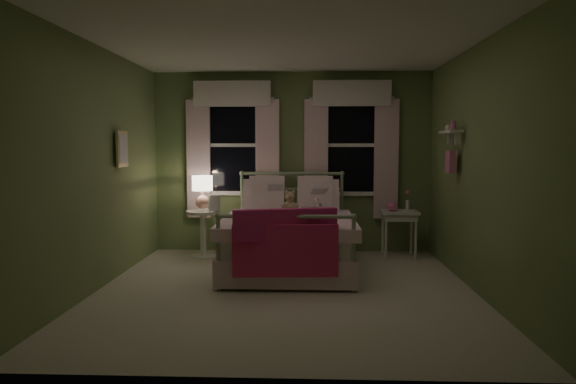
{
  "coord_description": "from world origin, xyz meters",
  "views": [
    {
      "loc": [
        0.24,
        -5.36,
        1.52
      ],
      "look_at": [
        0.0,
        0.59,
        1.0
      ],
      "focal_mm": 32.0,
      "sensor_mm": 36.0,
      "label": 1
    }
  ],
  "objects_px": {
    "child_right": "(312,190)",
    "teddy_bear": "(290,204)",
    "table_lamp": "(202,189)",
    "nightstand_left": "(203,227)",
    "nightstand_right": "(399,218)",
    "bed": "(289,239)",
    "child_left": "(269,194)"
  },
  "relations": [
    {
      "from": "child_left",
      "to": "child_right",
      "type": "distance_m",
      "value": 0.56
    },
    {
      "from": "child_right",
      "to": "nightstand_right",
      "type": "bearing_deg",
      "value": -148.56
    },
    {
      "from": "bed",
      "to": "nightstand_left",
      "type": "xyz_separation_m",
      "value": [
        -1.22,
        0.66,
        0.03
      ]
    },
    {
      "from": "bed",
      "to": "child_left",
      "type": "bearing_deg",
      "value": 123.6
    },
    {
      "from": "child_left",
      "to": "teddy_bear",
      "type": "bearing_deg",
      "value": 149.54
    },
    {
      "from": "child_right",
      "to": "bed",
      "type": "bearing_deg",
      "value": 72.54
    },
    {
      "from": "teddy_bear",
      "to": "nightstand_right",
      "type": "xyz_separation_m",
      "value": [
        1.49,
        0.49,
        -0.24
      ]
    },
    {
      "from": "nightstand_right",
      "to": "child_right",
      "type": "bearing_deg",
      "value": -164.71
    },
    {
      "from": "nightstand_right",
      "to": "bed",
      "type": "bearing_deg",
      "value": -153.21
    },
    {
      "from": "bed",
      "to": "teddy_bear",
      "type": "relative_size",
      "value": 6.66
    },
    {
      "from": "table_lamp",
      "to": "child_right",
      "type": "bearing_deg",
      "value": -8.91
    },
    {
      "from": "child_right",
      "to": "teddy_bear",
      "type": "height_order",
      "value": "child_right"
    },
    {
      "from": "child_left",
      "to": "nightstand_right",
      "type": "distance_m",
      "value": 1.83
    },
    {
      "from": "child_right",
      "to": "table_lamp",
      "type": "height_order",
      "value": "child_right"
    },
    {
      "from": "bed",
      "to": "nightstand_left",
      "type": "height_order",
      "value": "bed"
    },
    {
      "from": "bed",
      "to": "teddy_bear",
      "type": "distance_m",
      "value": 0.49
    },
    {
      "from": "bed",
      "to": "table_lamp",
      "type": "height_order",
      "value": "bed"
    },
    {
      "from": "table_lamp",
      "to": "nightstand_right",
      "type": "bearing_deg",
      "value": 2.04
    },
    {
      "from": "teddy_bear",
      "to": "table_lamp",
      "type": "height_order",
      "value": "table_lamp"
    },
    {
      "from": "bed",
      "to": "child_right",
      "type": "bearing_deg",
      "value": 56.4
    },
    {
      "from": "bed",
      "to": "child_left",
      "type": "height_order",
      "value": "child_left"
    },
    {
      "from": "bed",
      "to": "child_left",
      "type": "relative_size",
      "value": 3.03
    },
    {
      "from": "bed",
      "to": "nightstand_left",
      "type": "relative_size",
      "value": 3.13
    },
    {
      "from": "nightstand_left",
      "to": "nightstand_right",
      "type": "distance_m",
      "value": 2.71
    },
    {
      "from": "bed",
      "to": "table_lamp",
      "type": "bearing_deg",
      "value": 151.66
    },
    {
      "from": "child_right",
      "to": "table_lamp",
      "type": "xyz_separation_m",
      "value": [
        -1.5,
        0.23,
        -0.01
      ]
    },
    {
      "from": "bed",
      "to": "child_left",
      "type": "xyz_separation_m",
      "value": [
        -0.28,
        0.42,
        0.52
      ]
    },
    {
      "from": "nightstand_right",
      "to": "teddy_bear",
      "type": "bearing_deg",
      "value": -161.82
    },
    {
      "from": "nightstand_right",
      "to": "nightstand_left",
      "type": "bearing_deg",
      "value": -177.96
    },
    {
      "from": "child_left",
      "to": "teddy_bear",
      "type": "height_order",
      "value": "child_left"
    },
    {
      "from": "nightstand_left",
      "to": "nightstand_right",
      "type": "xyz_separation_m",
      "value": [
        2.71,
        0.1,
        0.13
      ]
    },
    {
      "from": "child_right",
      "to": "nightstand_left",
      "type": "distance_m",
      "value": 1.61
    }
  ]
}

